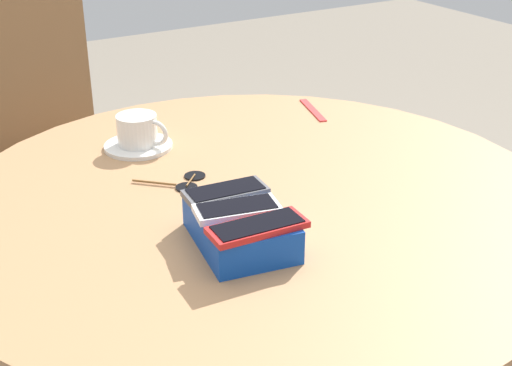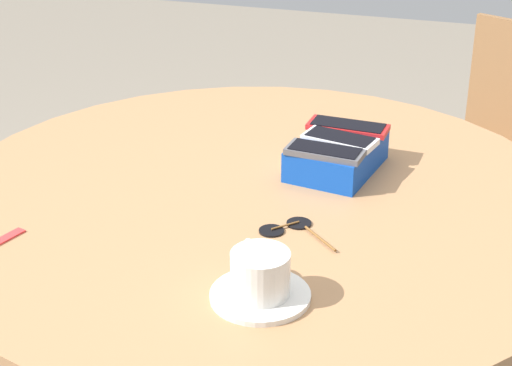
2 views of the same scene
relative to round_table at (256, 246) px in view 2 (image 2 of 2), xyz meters
The scene contains 9 objects.
round_table is the anchor object (origin of this frame).
phone_box 0.21m from the round_table, 141.43° to the left, with size 0.20×0.16×0.05m.
phone_red 0.27m from the round_table, 149.77° to the left, with size 0.06×0.14×0.01m.
phone_white 0.23m from the round_table, 139.77° to the left, with size 0.08×0.13×0.01m.
phone_gray 0.20m from the round_table, 126.38° to the left, with size 0.07×0.13×0.01m.
saucer 0.32m from the round_table, 18.18° to the left, with size 0.13×0.13×0.01m, color silver.
coffee_cup 0.34m from the round_table, 18.04° to the left, with size 0.10×0.08×0.06m.
sunglasses 0.17m from the round_table, 39.94° to the left, with size 0.09×0.13×0.01m.
chair_far_side 1.01m from the round_table, 155.60° to the left, with size 0.58×0.58×0.79m.
Camera 2 is at (1.20, 0.37, 1.38)m, focal length 60.00 mm.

